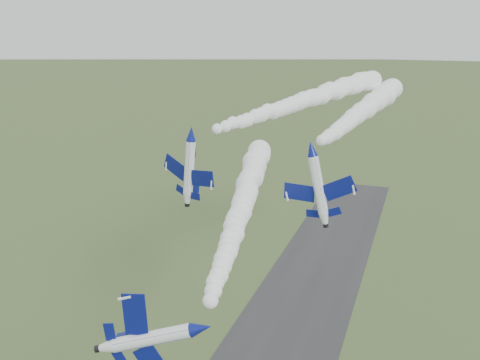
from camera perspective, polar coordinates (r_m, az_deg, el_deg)
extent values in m
cylinder|color=white|center=(56.32, -4.18, -15.50)|extent=(3.69, 8.74, 1.89)
cone|color=navy|center=(51.93, -5.39, -18.58)|extent=(2.33, 2.59, 1.89)
cone|color=white|center=(60.70, -3.22, -12.95)|extent=(2.24, 2.19, 1.89)
cylinder|color=black|center=(61.57, -3.05, -12.49)|extent=(1.07, 0.80, 0.96)
ellipsoid|color=black|center=(54.33, -4.06, -16.60)|extent=(1.86, 3.13, 1.26)
cube|color=navy|center=(55.75, -5.12, -12.46)|extent=(1.96, 2.70, 4.52)
cube|color=navy|center=(58.48, -3.23, -17.61)|extent=(1.96, 2.70, 4.52)
cube|color=navy|center=(59.24, -3.85, -12.03)|extent=(0.90, 1.24, 1.98)
cube|color=navy|center=(60.63, -2.91, -14.68)|extent=(0.90, 1.24, 1.98)
cube|color=navy|center=(59.33, -2.19, -13.26)|extent=(2.48, 2.06, 0.75)
cylinder|color=white|center=(86.67, -5.23, 4.91)|extent=(5.04, 9.14, 1.80)
cone|color=navy|center=(82.90, -8.11, 4.29)|extent=(2.56, 2.88, 1.80)
cone|color=white|center=(90.49, -2.69, 5.45)|extent=(2.40, 2.48, 1.80)
cylinder|color=black|center=(91.26, -2.22, 5.54)|extent=(1.09, 0.94, 0.91)
ellipsoid|color=black|center=(84.93, -6.36, 5.06)|extent=(2.27, 3.35, 1.20)
cube|color=navy|center=(89.54, -6.28, 5.39)|extent=(5.59, 4.26, 0.72)
cube|color=navy|center=(85.12, -3.30, 4.37)|extent=(5.59, 4.26, 0.72)
cube|color=navy|center=(90.96, -3.91, 5.61)|extent=(2.46, 1.91, 0.36)
cube|color=navy|center=(88.67, -2.32, 5.09)|extent=(2.46, 1.91, 0.36)
cube|color=navy|center=(89.25, -3.18, 6.20)|extent=(1.02, 1.76, 2.39)
cylinder|color=white|center=(80.05, 7.64, 3.32)|extent=(2.65, 8.97, 1.89)
cone|color=navy|center=(74.87, 6.37, 2.46)|extent=(2.09, 2.47, 1.89)
cone|color=white|center=(85.08, 8.71, 4.05)|extent=(2.05, 2.05, 1.89)
cylinder|color=black|center=(86.07, 8.90, 4.19)|extent=(1.01, 0.71, 0.96)
ellipsoid|color=black|center=(77.84, 7.06, 3.41)|extent=(1.52, 3.13, 1.26)
cube|color=navy|center=(81.92, 5.75, 3.06)|extent=(4.95, 2.93, 1.23)
cube|color=navy|center=(79.90, 9.96, 3.61)|extent=(4.95, 2.93, 1.23)
cube|color=navy|center=(84.72, 7.45, 3.79)|extent=(2.17, 1.33, 0.58)
cube|color=navy|center=(83.69, 9.62, 4.07)|extent=(2.17, 1.33, 0.58)
cube|color=navy|center=(83.76, 8.31, 4.81)|extent=(0.79, 1.73, 2.28)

